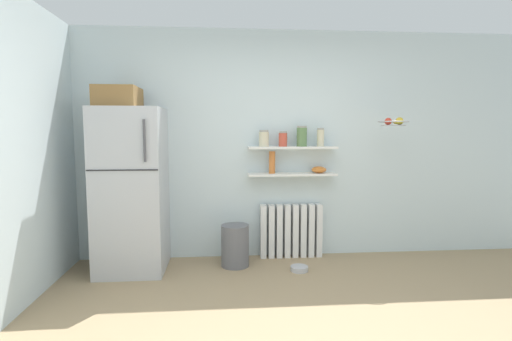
% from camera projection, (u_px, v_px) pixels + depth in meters
% --- Properties ---
extents(ground_plane, '(7.04, 7.04, 0.00)m').
position_uv_depth(ground_plane, '(294.00, 313.00, 3.19)').
color(ground_plane, '#9E8460').
extents(back_wall, '(7.04, 0.10, 2.60)m').
position_uv_depth(back_wall, '(271.00, 145.00, 4.59)').
color(back_wall, silver).
rests_on(back_wall, ground_plane).
extents(refrigerator, '(0.68, 0.73, 1.91)m').
position_uv_depth(refrigerator, '(131.00, 186.00, 4.11)').
color(refrigerator, '#B7BABF').
rests_on(refrigerator, ground_plane).
extents(radiator, '(0.72, 0.12, 0.62)m').
position_uv_depth(radiator, '(291.00, 231.00, 4.58)').
color(radiator, white).
rests_on(radiator, ground_plane).
extents(wall_shelf_lower, '(1.00, 0.22, 0.02)m').
position_uv_depth(wall_shelf_lower, '(292.00, 174.00, 4.48)').
color(wall_shelf_lower, white).
extents(wall_shelf_upper, '(1.00, 0.22, 0.02)m').
position_uv_depth(wall_shelf_upper, '(292.00, 148.00, 4.45)').
color(wall_shelf_upper, white).
extents(storage_jar_0, '(0.11, 0.11, 0.18)m').
position_uv_depth(storage_jar_0, '(264.00, 138.00, 4.42)').
color(storage_jar_0, beige).
rests_on(storage_jar_0, wall_shelf_upper).
extents(storage_jar_1, '(0.10, 0.10, 0.17)m').
position_uv_depth(storage_jar_1, '(283.00, 139.00, 4.43)').
color(storage_jar_1, '#C64C38').
rests_on(storage_jar_1, wall_shelf_upper).
extents(storage_jar_2, '(0.12, 0.12, 0.23)m').
position_uv_depth(storage_jar_2, '(302.00, 136.00, 4.45)').
color(storage_jar_2, '#5B7F4C').
rests_on(storage_jar_2, wall_shelf_upper).
extents(storage_jar_3, '(0.08, 0.08, 0.21)m').
position_uv_depth(storage_jar_3, '(321.00, 137.00, 4.47)').
color(storage_jar_3, beige).
rests_on(storage_jar_3, wall_shelf_upper).
extents(vase, '(0.07, 0.07, 0.25)m').
position_uv_depth(vase, '(272.00, 162.00, 4.45)').
color(vase, '#CC7033').
rests_on(vase, wall_shelf_lower).
extents(shelf_bowl, '(0.17, 0.17, 0.08)m').
position_uv_depth(shelf_bowl, '(319.00, 170.00, 4.51)').
color(shelf_bowl, orange).
rests_on(shelf_bowl, wall_shelf_lower).
extents(trash_bin, '(0.30, 0.30, 0.45)m').
position_uv_depth(trash_bin, '(235.00, 245.00, 4.28)').
color(trash_bin, slate).
rests_on(trash_bin, ground_plane).
extents(pet_food_bowl, '(0.19, 0.19, 0.05)m').
position_uv_depth(pet_food_bowl, '(299.00, 269.00, 4.14)').
color(pet_food_bowl, '#B7B7BC').
rests_on(pet_food_bowl, ground_plane).
extents(hanging_fruit_basket, '(0.32, 0.32, 0.09)m').
position_uv_depth(hanging_fruit_basket, '(394.00, 122.00, 4.20)').
color(hanging_fruit_basket, '#B2B2B7').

